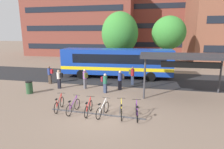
{
  "coord_description": "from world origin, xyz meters",
  "views": [
    {
      "loc": [
        2.8,
        -10.09,
        4.84
      ],
      "look_at": [
        -0.21,
        4.26,
        1.55
      ],
      "focal_mm": 29.2,
      "sensor_mm": 36.0,
      "label": 1
    }
  ],
  "objects_px": {
    "parked_bicycle_white_3": "(103,110)",
    "commuter_olive_pack_0": "(85,77)",
    "parked_bicycle_purple_1": "(73,107)",
    "commuter_black_pack_3": "(59,78)",
    "parked_bicycle_purple_5": "(137,112)",
    "street_tree_1": "(169,33)",
    "commuter_red_pack_4": "(50,74)",
    "transit_shelter": "(186,57)",
    "city_bus": "(116,62)",
    "parked_bicycle_red_0": "(59,104)",
    "commuter_maroon_pack_1": "(105,82)",
    "parked_bicycle_red_2": "(89,108)",
    "parked_bicycle_yellow_4": "(121,111)",
    "commuter_grey_pack_5": "(120,79)",
    "street_tree_0": "(120,33)",
    "commuter_olive_pack_2": "(132,74)",
    "trash_bin": "(29,87)"
  },
  "relations": [
    {
      "from": "commuter_red_pack_4",
      "to": "street_tree_1",
      "type": "distance_m",
      "value": 18.03
    },
    {
      "from": "parked_bicycle_white_3",
      "to": "commuter_olive_pack_0",
      "type": "distance_m",
      "value": 5.91
    },
    {
      "from": "parked_bicycle_red_2",
      "to": "street_tree_0",
      "type": "bearing_deg",
      "value": -0.93
    },
    {
      "from": "commuter_red_pack_4",
      "to": "parked_bicycle_red_2",
      "type": "bearing_deg",
      "value": 132.98
    },
    {
      "from": "commuter_maroon_pack_1",
      "to": "street_tree_1",
      "type": "relative_size",
      "value": 0.22
    },
    {
      "from": "commuter_olive_pack_2",
      "to": "parked_bicycle_white_3",
      "type": "bearing_deg",
      "value": -101.29
    },
    {
      "from": "commuter_olive_pack_2",
      "to": "commuter_grey_pack_5",
      "type": "relative_size",
      "value": 1.02
    },
    {
      "from": "commuter_olive_pack_0",
      "to": "commuter_maroon_pack_1",
      "type": "height_order",
      "value": "commuter_olive_pack_0"
    },
    {
      "from": "parked_bicycle_white_3",
      "to": "parked_bicycle_red_0",
      "type": "bearing_deg",
      "value": 96.98
    },
    {
      "from": "parked_bicycle_purple_1",
      "to": "commuter_black_pack_3",
      "type": "bearing_deg",
      "value": 41.55
    },
    {
      "from": "parked_bicycle_yellow_4",
      "to": "street_tree_0",
      "type": "bearing_deg",
      "value": -0.01
    },
    {
      "from": "commuter_olive_pack_0",
      "to": "trash_bin",
      "type": "height_order",
      "value": "commuter_olive_pack_0"
    },
    {
      "from": "parked_bicycle_yellow_4",
      "to": "commuter_olive_pack_2",
      "type": "xyz_separation_m",
      "value": [
        -0.08,
        7.14,
        0.63
      ]
    },
    {
      "from": "parked_bicycle_red_2",
      "to": "commuter_olive_pack_0",
      "type": "relative_size",
      "value": 0.97
    },
    {
      "from": "commuter_olive_pack_2",
      "to": "parked_bicycle_purple_1",
      "type": "bearing_deg",
      "value": -115.51
    },
    {
      "from": "commuter_olive_pack_0",
      "to": "street_tree_1",
      "type": "distance_m",
      "value": 16.36
    },
    {
      "from": "parked_bicycle_purple_1",
      "to": "commuter_maroon_pack_1",
      "type": "distance_m",
      "value": 4.38
    },
    {
      "from": "commuter_black_pack_3",
      "to": "commuter_red_pack_4",
      "type": "distance_m",
      "value": 2.1
    },
    {
      "from": "parked_bicycle_red_0",
      "to": "commuter_black_pack_3",
      "type": "bearing_deg",
      "value": 19.88
    },
    {
      "from": "parked_bicycle_red_0",
      "to": "parked_bicycle_purple_1",
      "type": "xyz_separation_m",
      "value": [
        1.05,
        -0.18,
        0.0
      ]
    },
    {
      "from": "parked_bicycle_white_3",
      "to": "parked_bicycle_purple_5",
      "type": "xyz_separation_m",
      "value": [
        2.03,
        0.07,
        0.0
      ]
    },
    {
      "from": "parked_bicycle_purple_5",
      "to": "transit_shelter",
      "type": "relative_size",
      "value": 0.24
    },
    {
      "from": "commuter_olive_pack_0",
      "to": "street_tree_0",
      "type": "xyz_separation_m",
      "value": [
        1.36,
        10.49,
        3.84
      ]
    },
    {
      "from": "commuter_black_pack_3",
      "to": "city_bus",
      "type": "bearing_deg",
      "value": -131.49
    },
    {
      "from": "commuter_olive_pack_2",
      "to": "commuter_black_pack_3",
      "type": "distance_m",
      "value": 6.78
    },
    {
      "from": "parked_bicycle_red_0",
      "to": "parked_bicycle_red_2",
      "type": "height_order",
      "value": "same"
    },
    {
      "from": "parked_bicycle_red_2",
      "to": "commuter_olive_pack_0",
      "type": "distance_m",
      "value": 5.49
    },
    {
      "from": "parked_bicycle_red_2",
      "to": "commuter_grey_pack_5",
      "type": "xyz_separation_m",
      "value": [
        1.08,
        5.34,
        0.61
      ]
    },
    {
      "from": "parked_bicycle_purple_1",
      "to": "parked_bicycle_red_2",
      "type": "height_order",
      "value": "same"
    },
    {
      "from": "parked_bicycle_purple_5",
      "to": "street_tree_1",
      "type": "xyz_separation_m",
      "value": [
        3.13,
        18.65,
        4.58
      ]
    },
    {
      "from": "parked_bicycle_red_2",
      "to": "city_bus",
      "type": "bearing_deg",
      "value": -2.55
    },
    {
      "from": "parked_bicycle_red_0",
      "to": "trash_bin",
      "type": "bearing_deg",
      "value": 49.87
    },
    {
      "from": "commuter_red_pack_4",
      "to": "street_tree_0",
      "type": "xyz_separation_m",
      "value": [
        5.31,
        9.65,
        3.85
      ]
    },
    {
      "from": "parked_bicycle_yellow_4",
      "to": "commuter_maroon_pack_1",
      "type": "bearing_deg",
      "value": 16.14
    },
    {
      "from": "parked_bicycle_white_3",
      "to": "commuter_olive_pack_0",
      "type": "relative_size",
      "value": 0.95
    },
    {
      "from": "parked_bicycle_red_0",
      "to": "transit_shelter",
      "type": "relative_size",
      "value": 0.24
    },
    {
      "from": "parked_bicycle_white_3",
      "to": "commuter_grey_pack_5",
      "type": "distance_m",
      "value": 5.4
    },
    {
      "from": "parked_bicycle_red_0",
      "to": "commuter_red_pack_4",
      "type": "distance_m",
      "value": 6.93
    },
    {
      "from": "commuter_olive_pack_0",
      "to": "trash_bin",
      "type": "bearing_deg",
      "value": 73.12
    },
    {
      "from": "parked_bicycle_red_0",
      "to": "commuter_olive_pack_2",
      "type": "height_order",
      "value": "commuter_olive_pack_2"
    },
    {
      "from": "city_bus",
      "to": "commuter_maroon_pack_1",
      "type": "height_order",
      "value": "city_bus"
    },
    {
      "from": "parked_bicycle_red_2",
      "to": "parked_bicycle_purple_1",
      "type": "bearing_deg",
      "value": 84.53
    },
    {
      "from": "parked_bicycle_purple_5",
      "to": "commuter_olive_pack_2",
      "type": "relative_size",
      "value": 0.98
    },
    {
      "from": "parked_bicycle_purple_5",
      "to": "parked_bicycle_white_3",
      "type": "bearing_deg",
      "value": 84.43
    },
    {
      "from": "parked_bicycle_red_0",
      "to": "street_tree_1",
      "type": "distance_m",
      "value": 20.71
    },
    {
      "from": "parked_bicycle_yellow_4",
      "to": "street_tree_1",
      "type": "height_order",
      "value": "street_tree_1"
    },
    {
      "from": "parked_bicycle_red_2",
      "to": "street_tree_1",
      "type": "bearing_deg",
      "value": -21.42
    },
    {
      "from": "commuter_maroon_pack_1",
      "to": "street_tree_1",
      "type": "bearing_deg",
      "value": 89.03
    },
    {
      "from": "parked_bicycle_yellow_4",
      "to": "street_tree_0",
      "type": "relative_size",
      "value": 0.22
    },
    {
      "from": "parked_bicycle_purple_1",
      "to": "parked_bicycle_purple_5",
      "type": "bearing_deg",
      "value": -84.12
    }
  ]
}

